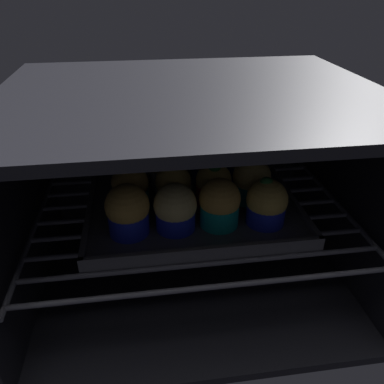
{
  "coord_description": "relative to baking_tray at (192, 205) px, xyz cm",
  "views": [
    {
      "loc": [
        -8.11,
        -34.69,
        50.82
      ],
      "look_at": [
        0.0,
        22.49,
        17.43
      ],
      "focal_mm": 35.64,
      "sensor_mm": 36.0,
      "label": 1
    }
  ],
  "objects": [
    {
      "name": "muffin_row1_col0",
      "position": [
        -10.56,
        0.02,
        4.28
      ],
      "size": [
        6.29,
        6.29,
        8.02
      ],
      "color": "#0C8C84",
      "rests_on": "baking_tray"
    },
    {
      "name": "muffin_row2_col1",
      "position": [
        -3.82,
        7.03,
        4.39
      ],
      "size": [
        6.46,
        6.46,
        8.18
      ],
      "color": "silver",
      "rests_on": "baking_tray"
    },
    {
      "name": "muffin_row0_col3",
      "position": [
        10.97,
        -7.57,
        4.12
      ],
      "size": [
        6.65,
        6.65,
        8.11
      ],
      "color": "#1928B7",
      "rests_on": "baking_tray"
    },
    {
      "name": "muffin_row0_col1",
      "position": [
        -3.65,
        -7.16,
        4.12
      ],
      "size": [
        6.79,
        6.79,
        7.77
      ],
      "color": "#1928B7",
      "rests_on": "baking_tray"
    },
    {
      "name": "muffin_row0_col0",
      "position": [
        -10.98,
        -7.36,
        4.51
      ],
      "size": [
        6.83,
        6.83,
        8.37
      ],
      "color": "#1928B7",
      "rests_on": "baking_tray"
    },
    {
      "name": "muffin_row2_col0",
      "position": [
        -10.79,
        7.18,
        4.13
      ],
      "size": [
        6.35,
        6.35,
        7.78
      ],
      "color": "#1928B7",
      "rests_on": "baking_tray"
    },
    {
      "name": "muffin_row2_col2",
      "position": [
        3.96,
        7.39,
        4.17
      ],
      "size": [
        6.24,
        6.24,
        7.79
      ],
      "color": "#1928B7",
      "rests_on": "baking_tray"
    },
    {
      "name": "oven_cavity",
      "position": [
        0.0,
        3.76,
        2.32
      ],
      "size": [
        59.0,
        47.0,
        37.0
      ],
      "color": "black",
      "rests_on": "ground"
    },
    {
      "name": "muffin_row1_col1",
      "position": [
        -3.25,
        -0.14,
        4.26
      ],
      "size": [
        6.24,
        6.24,
        8.43
      ],
      "color": "silver",
      "rests_on": "baking_tray"
    },
    {
      "name": "baking_tray",
      "position": [
        0.0,
        0.0,
        0.0
      ],
      "size": [
        36.32,
        29.11,
        2.2
      ],
      "color": "#4C4C51",
      "rests_on": "oven_rack"
    },
    {
      "name": "muffin_row0_col2",
      "position": [
        3.43,
        -7.06,
        4.37
      ],
      "size": [
        6.6,
        6.6,
        8.09
      ],
      "color": "#0C8C84",
      "rests_on": "baking_tray"
    },
    {
      "name": "muffin_row2_col3",
      "position": [
        10.69,
        7.08,
        4.51
      ],
      "size": [
        6.62,
        6.62,
        8.29
      ],
      "color": "#1928B7",
      "rests_on": "baking_tray"
    },
    {
      "name": "muffin_row1_col3",
      "position": [
        10.55,
        -0.25,
        4.36
      ],
      "size": [
        6.71,
        6.71,
        8.22
      ],
      "color": "#0C8C84",
      "rests_on": "baking_tray"
    },
    {
      "name": "oven_rack",
      "position": [
        0.0,
        -0.49,
        -1.08
      ],
      "size": [
        54.8,
        42.0,
        0.8
      ],
      "color": "#51515B",
      "rests_on": "oven_cavity"
    },
    {
      "name": "muffin_row1_col2",
      "position": [
        3.77,
        -0.14,
        4.05
      ],
      "size": [
        6.26,
        6.26,
        8.05
      ],
      "color": "red",
      "rests_on": "baking_tray"
    }
  ]
}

